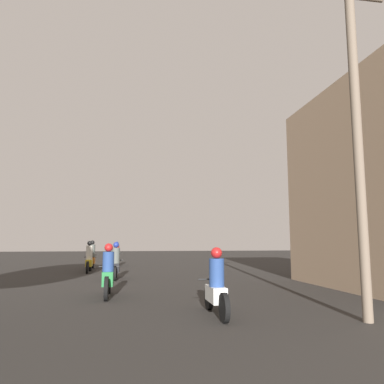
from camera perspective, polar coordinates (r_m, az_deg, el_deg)
motorcycle_white at (r=8.27m, az=3.70°, el=-14.39°), size 0.60×2.01×1.45m
motorcycle_green at (r=11.18m, az=-12.68°, el=-12.25°), size 0.60×2.09×1.51m
motorcycle_black at (r=16.25m, az=-11.55°, el=-10.75°), size 0.60×1.92×1.54m
motorcycle_yellow at (r=20.01m, az=-15.40°, el=-9.91°), size 0.60×2.06×1.59m
motorcycle_orange at (r=22.26m, az=-14.99°, el=-9.64°), size 0.60×1.95×1.61m
motorcycle_silver at (r=24.42m, az=-11.42°, el=-9.58°), size 0.60×1.94×1.54m
utility_pole_near at (r=8.61m, az=23.84°, el=8.54°), size 1.60×0.20×7.39m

